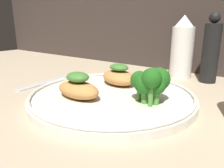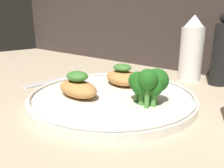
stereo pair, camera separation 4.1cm
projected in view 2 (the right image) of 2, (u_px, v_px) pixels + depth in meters
The scene contains 8 objects.
ground_plane at pixel (112, 103), 42.31cm from camera, with size 180.00×180.00×1.00cm, color tan.
plate at pixel (112, 96), 41.90cm from camera, with size 31.35×31.35×2.00cm.
grilled_meat_front at pixel (78, 87), 39.94cm from camera, with size 9.47×5.72×4.76cm.
grilled_meat_middle at pixel (122, 76), 47.63cm from camera, with size 10.47×8.86×4.57cm.
broccoli_bunch at pixel (148, 82), 35.69cm from camera, with size 6.39×6.38×6.40cm.
sauce_bottle at pixel (191, 50), 55.48cm from camera, with size 5.72×5.72×16.44cm.
pepper_grinder at pixel (221, 53), 50.85cm from camera, with size 4.01×4.01×16.98cm.
fork at pixel (59, 79), 57.17cm from camera, with size 3.44×19.59×0.60cm.
Camera 2 is at (26.94, -29.08, 14.76)cm, focal length 35.00 mm.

